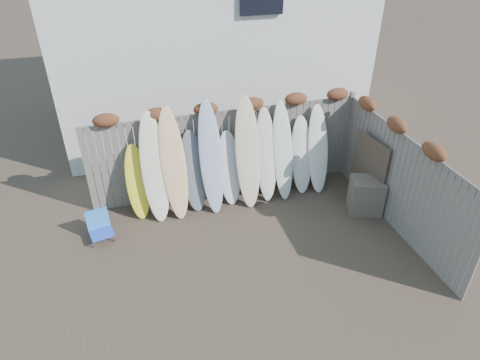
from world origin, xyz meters
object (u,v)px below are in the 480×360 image
object	(u,v)px
beach_chair	(100,226)
wooden_crate	(366,195)
lattice_panel	(368,171)
surfboard_0	(137,182)

from	to	relation	value
beach_chair	wooden_crate	world-z (taller)	wooden_crate
lattice_panel	surfboard_0	size ratio (longest dim) A/B	0.96
beach_chair	surfboard_0	size ratio (longest dim) A/B	0.36
wooden_crate	beach_chair	bearing A→B (deg)	173.32
surfboard_0	beach_chair	bearing A→B (deg)	-144.32
beach_chair	wooden_crate	xyz separation A→B (m)	(5.53, -0.65, 0.12)
beach_chair	surfboard_0	distance (m)	1.16
beach_chair	surfboard_0	bearing A→B (deg)	35.47
beach_chair	wooden_crate	size ratio (longest dim) A/B	0.76
lattice_panel	wooden_crate	bearing A→B (deg)	-125.79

